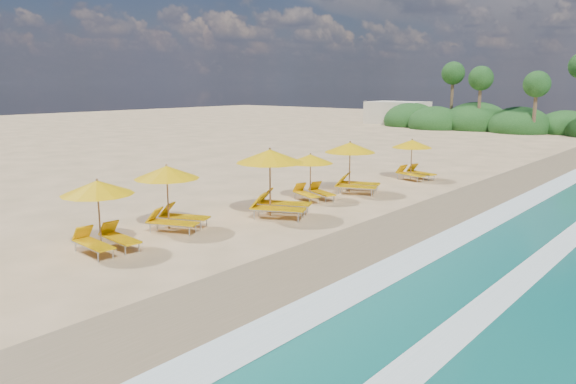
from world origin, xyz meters
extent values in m
plane|color=tan|center=(0.00, 0.00, 0.00)|extent=(160.00, 160.00, 0.00)
cube|color=#8F7455|center=(4.00, 0.00, 0.01)|extent=(4.00, 160.00, 0.01)
cube|color=white|center=(5.50, 0.00, 0.03)|extent=(1.20, 160.00, 0.01)
cube|color=white|center=(8.50, 0.00, 0.02)|extent=(0.80, 160.00, 0.01)
cylinder|color=olive|center=(-2.42, -6.20, 1.08)|extent=(0.05, 0.05, 2.16)
cone|color=#E1A804|center=(-2.42, -6.20, 1.98)|extent=(2.39, 2.39, 0.43)
sphere|color=olive|center=(-2.42, -6.20, 2.22)|extent=(0.08, 0.08, 0.08)
cylinder|color=olive|center=(-2.82, -3.25, 1.12)|extent=(0.06, 0.06, 2.23)
cone|color=#E1A804|center=(-2.82, -3.25, 2.04)|extent=(3.01, 3.01, 0.45)
sphere|color=olive|center=(-2.82, -3.25, 2.29)|extent=(0.08, 0.08, 0.08)
cylinder|color=olive|center=(-1.37, 0.56, 1.28)|extent=(0.06, 0.06, 2.57)
cone|color=#E1A804|center=(-1.37, 0.56, 2.35)|extent=(3.51, 3.51, 0.52)
sphere|color=olive|center=(-1.37, 0.56, 2.64)|extent=(0.09, 0.09, 0.09)
cylinder|color=olive|center=(-2.10, 4.06, 0.99)|extent=(0.05, 0.05, 1.99)
cone|color=#E1A804|center=(-2.10, 4.06, 1.82)|extent=(2.67, 2.67, 0.40)
sphere|color=olive|center=(-2.10, 4.06, 2.04)|extent=(0.07, 0.07, 0.07)
cylinder|color=olive|center=(-1.64, 6.51, 1.17)|extent=(0.06, 0.06, 2.34)
cone|color=#E1A804|center=(-1.64, 6.51, 2.14)|extent=(3.11, 3.11, 0.47)
sphere|color=olive|center=(-1.64, 6.51, 2.40)|extent=(0.08, 0.08, 0.08)
cylinder|color=olive|center=(-1.15, 11.74, 1.04)|extent=(0.05, 0.05, 2.09)
cone|color=#E1A804|center=(-1.15, 11.74, 1.91)|extent=(2.64, 2.64, 0.42)
sphere|color=olive|center=(-1.15, 11.74, 2.15)|extent=(0.07, 0.07, 0.07)
ellipsoid|color=#163D14|center=(-6.00, 45.00, 0.62)|extent=(6.40, 6.40, 4.16)
ellipsoid|color=#163D14|center=(-11.00, 46.00, 0.70)|extent=(7.20, 7.20, 4.68)
ellipsoid|color=#163D14|center=(-15.00, 44.00, 0.58)|extent=(6.00, 6.00, 3.90)
ellipsoid|color=#163D14|center=(-2.00, 47.00, 0.55)|extent=(5.60, 5.60, 3.64)
ellipsoid|color=#163D14|center=(-19.00, 46.00, 0.64)|extent=(6.60, 6.60, 4.29)
cylinder|color=brown|center=(-4.00, 43.00, 2.50)|extent=(0.36, 0.36, 5.00)
sphere|color=#163D14|center=(-4.00, 43.00, 5.00)|extent=(2.60, 2.60, 2.60)
cylinder|color=brown|center=(-10.00, 44.00, 2.80)|extent=(0.36, 0.36, 5.60)
sphere|color=#163D14|center=(-10.00, 44.00, 5.60)|extent=(2.60, 2.60, 2.60)
cylinder|color=brown|center=(-14.00, 46.00, 3.10)|extent=(0.36, 0.36, 6.20)
sphere|color=#163D14|center=(-14.00, 46.00, 6.20)|extent=(2.60, 2.60, 2.60)
cube|color=beige|center=(-22.00, 48.00, 1.40)|extent=(7.00, 5.00, 2.80)
camera|label=1|loc=(12.68, -15.17, 5.11)|focal=34.48mm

